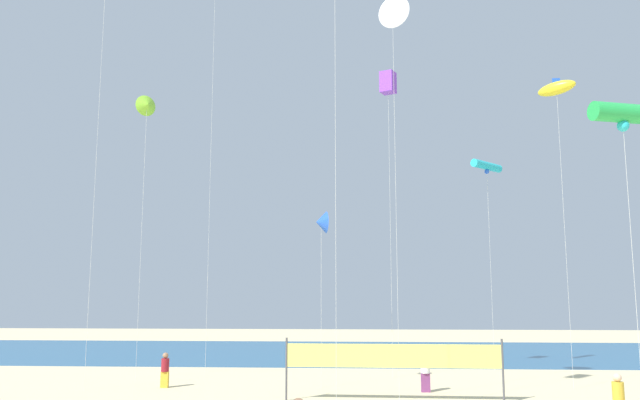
{
  "coord_description": "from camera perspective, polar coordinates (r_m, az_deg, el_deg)",
  "views": [
    {
      "loc": [
        0.33,
        -15.81,
        4.11
      ],
      "look_at": [
        -1.3,
        11.31,
        8.15
      ],
      "focal_mm": 35.54,
      "sensor_mm": 36.0,
      "label": 1
    }
  ],
  "objects": [
    {
      "name": "kite_blue_delta",
      "position": [
        29.13,
        0.11,
        -2.03
      ],
      "size": [
        0.73,
        1.09,
        7.88
      ],
      "color": "silver",
      "rests_on": "ground"
    },
    {
      "name": "kite_white_delta",
      "position": [
        28.09,
        6.55,
        16.52
      ],
      "size": [
        1.4,
        0.87,
        16.69
      ],
      "color": "silver",
      "rests_on": "ground"
    },
    {
      "name": "kite_lime_delta",
      "position": [
        34.5,
        -15.33,
        8.19
      ],
      "size": [
        1.03,
        0.99,
        14.4
      ],
      "color": "silver",
      "rests_on": "ground"
    },
    {
      "name": "kite_green_tube",
      "position": [
        21.29,
        25.57,
        6.99
      ],
      "size": [
        2.08,
        1.14,
        9.81
      ],
      "color": "silver",
      "rests_on": "ground"
    },
    {
      "name": "volleyball_net",
      "position": [
        25.49,
        6.59,
        -13.97
      ],
      "size": [
        8.43,
        0.25,
        2.4
      ],
      "color": "#4C4C51",
      "rests_on": "ground"
    },
    {
      "name": "beachgoer_maroon_shirt",
      "position": [
        29.94,
        -13.78,
        -14.55
      ],
      "size": [
        0.35,
        0.35,
        1.52
      ],
      "rotation": [
        0.0,
        0.0,
        1.89
      ],
      "color": "gold",
      "rests_on": "ground"
    },
    {
      "name": "beachgoer_mustard_shirt",
      "position": [
        23.2,
        25.29,
        -15.75
      ],
      "size": [
        0.36,
        0.36,
        1.59
      ],
      "rotation": [
        0.0,
        0.0,
        2.56
      ],
      "color": "maroon",
      "rests_on": "ground"
    },
    {
      "name": "ocean_band",
      "position": [
        46.56,
        3.1,
        -13.51
      ],
      "size": [
        120.0,
        20.0,
        0.01
      ],
      "primitive_type": "cube",
      "color": "#28608C",
      "rests_on": "ground"
    },
    {
      "name": "kite_violet_box",
      "position": [
        34.26,
        6.14,
        10.43
      ],
      "size": [
        0.95,
        0.95,
        15.77
      ],
      "color": "silver",
      "rests_on": "ground"
    },
    {
      "name": "beachgoer_white_shirt",
      "position": [
        28.2,
        9.46,
        -14.85
      ],
      "size": [
        0.39,
        0.39,
        1.72
      ],
      "rotation": [
        0.0,
        0.0,
        3.22
      ],
      "color": "#7A3872",
      "rests_on": "ground"
    },
    {
      "name": "kite_yellow_inflatable",
      "position": [
        32.0,
        20.53,
        9.37
      ],
      "size": [
        1.83,
        1.57,
        14.12
      ],
      "color": "silver",
      "rests_on": "ground"
    },
    {
      "name": "kite_cyan_tube",
      "position": [
        37.23,
        14.78,
        2.95
      ],
      "size": [
        2.11,
        2.18,
        11.55
      ],
      "color": "silver",
      "rests_on": "ground"
    }
  ]
}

